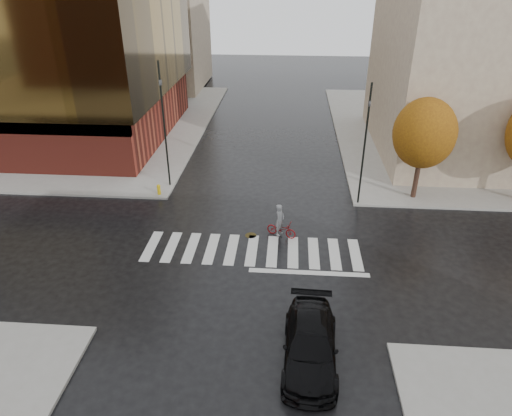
{
  "coord_description": "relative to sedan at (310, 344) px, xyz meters",
  "views": [
    {
      "loc": [
        1.77,
        -19.93,
        13.57
      ],
      "look_at": [
        0.14,
        1.59,
        2.0
      ],
      "focal_mm": 32.0,
      "sensor_mm": 36.0,
      "label": 1
    }
  ],
  "objects": [
    {
      "name": "building_ne_tan",
      "position": [
        14.14,
        23.91,
        8.42
      ],
      "size": [
        16.0,
        16.0,
        18.0
      ],
      "primitive_type": "cube",
      "color": "gray",
      "rests_on": "sidewalk_ne"
    },
    {
      "name": "ground",
      "position": [
        -2.86,
        6.91,
        -0.73
      ],
      "size": [
        120.0,
        120.0,
        0.0
      ],
      "primitive_type": "plane",
      "color": "black",
      "rests_on": "ground"
    },
    {
      "name": "fire_hydrant",
      "position": [
        -9.52,
        13.41,
        -0.2
      ],
      "size": [
        0.25,
        0.25,
        0.7
      ],
      "color": "#C09C0B",
      "rests_on": "sidewalk_nw"
    },
    {
      "name": "traffic_light_nw",
      "position": [
        -9.16,
        14.91,
        4.26
      ],
      "size": [
        0.21,
        0.18,
        8.28
      ],
      "rotation": [
        0.0,
        0.0,
        -1.61
      ],
      "color": "black",
      "rests_on": "sidewalk_nw"
    },
    {
      "name": "traffic_light_ne",
      "position": [
        3.44,
        13.21,
        3.76
      ],
      "size": [
        0.18,
        0.21,
        7.57
      ],
      "rotation": [
        0.0,
        0.0,
        3.01
      ],
      "color": "black",
      "rests_on": "sidewalk_ne"
    },
    {
      "name": "sidewalk_nw",
      "position": [
        -23.86,
        27.91,
        -0.66
      ],
      "size": [
        30.0,
        30.0,
        0.15
      ],
      "primitive_type": "cube",
      "color": "gray",
      "rests_on": "ground"
    },
    {
      "name": "sedan",
      "position": [
        0.0,
        0.0,
        0.0
      ],
      "size": [
        2.23,
        5.12,
        1.47
      ],
      "primitive_type": "imported",
      "rotation": [
        0.0,
        0.0,
        -0.04
      ],
      "color": "black",
      "rests_on": "ground"
    },
    {
      "name": "sidewalk_ne",
      "position": [
        18.14,
        27.91,
        -0.66
      ],
      "size": [
        30.0,
        30.0,
        0.15
      ],
      "primitive_type": "cube",
      "color": "gray",
      "rests_on": "ground"
    },
    {
      "name": "cyclist",
      "position": [
        -1.37,
        9.0,
        -0.06
      ],
      "size": [
        1.84,
        1.21,
        1.98
      ],
      "rotation": [
        0.0,
        0.0,
        1.19
      ],
      "color": "maroon",
      "rests_on": "ground"
    },
    {
      "name": "office_glass",
      "position": [
        -24.86,
        24.9,
        7.55
      ],
      "size": [
        27.0,
        19.0,
        16.0
      ],
      "color": "maroon",
      "rests_on": "sidewalk_nw"
    },
    {
      "name": "crosswalk",
      "position": [
        -2.86,
        7.41,
        -0.73
      ],
      "size": [
        12.0,
        3.0,
        0.01
      ],
      "primitive_type": "cube",
      "color": "silver",
      "rests_on": "ground"
    },
    {
      "name": "tree_ne_a",
      "position": [
        7.14,
        14.31,
        3.72
      ],
      "size": [
        3.8,
        3.8,
        6.5
      ],
      "color": "black",
      "rests_on": "sidewalk_ne"
    },
    {
      "name": "manhole",
      "position": [
        -3.05,
        8.91,
        -0.73
      ],
      "size": [
        0.7,
        0.7,
        0.01
      ],
      "primitive_type": "cylinder",
      "rotation": [
        0.0,
        0.0,
        -0.09
      ],
      "color": "#403617",
      "rests_on": "ground"
    }
  ]
}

